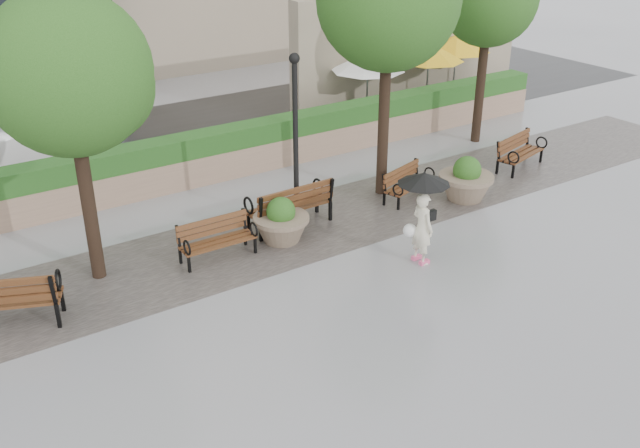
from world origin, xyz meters
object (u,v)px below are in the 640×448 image
lamppost (296,154)px  planter_left (281,224)px  planter_right (466,183)px  car_right (16,153)px  bench_0 (4,310)px  pedestrian (423,209)px  bench_3 (407,190)px  bench_2 (290,214)px  bench_4 (520,159)px  bench_1 (218,248)px

lamppost → planter_left: bearing=-146.8°
planter_right → car_right: 12.23m
bench_0 → car_right: (1.97, 7.61, 0.33)m
planter_right → pedestrian: pedestrian is taller
car_right → planter_right: bearing=-141.0°
bench_3 → lamppost: bearing=159.7°
car_right → bench_2: bearing=-156.2°
bench_4 → planter_left: (-7.99, -0.15, 0.14)m
bench_3 → planter_right: (1.21, -0.86, 0.21)m
bench_2 → car_right: (-4.58, 6.98, 0.33)m
bench_3 → bench_1: bearing=165.5°
planter_right → car_right: car_right is taller
bench_3 → bench_0: bearing=165.4°
pedestrian → car_right: bearing=32.5°
bench_3 → planter_left: (-3.93, -0.26, 0.17)m
planter_left → bench_4: bearing=1.1°
bench_3 → planter_left: planter_left is taller
bench_3 → bench_4: 4.07m
bench_1 → lamppost: (2.27, 0.41, 1.55)m
car_right → pedestrian: size_ratio=1.98×
pedestrian → lamppost: bearing=25.2°
pedestrian → bench_1: bearing=56.2°
bench_2 → planter_right: (4.58, -1.13, 0.13)m
lamppost → bench_1: bearing=-169.7°
bench_0 → planter_right: (11.13, -0.49, 0.13)m
bench_0 → lamppost: 6.87m
bench_4 → bench_2: bearing=163.0°
bench_4 → planter_left: planter_left is taller
planter_left → car_right: car_right is taller
bench_4 → pedestrian: size_ratio=0.91×
bench_0 → bench_2: bearing=-151.4°
bench_1 → bench_3: bearing=2.6°
bench_2 → car_right: size_ratio=0.52×
bench_3 → lamppost: lamppost is taller
planter_left → pedestrian: (1.99, -2.47, 0.82)m
bench_2 → bench_3: bench_2 is taller
bench_2 → lamppost: (0.14, -0.07, 1.49)m
pedestrian → bench_0: bearing=74.9°
bench_1 → lamppost: lamppost is taller
bench_1 → lamppost: 2.78m
bench_0 → bench_1: (4.41, 0.15, -0.06)m
bench_3 → planter_right: bearing=-51.9°
bench_4 → planter_left: 8.00m
planter_right → car_right: size_ratio=0.35×
bench_2 → bench_1: bearing=11.6°
bench_4 → pedestrian: 6.62m
planter_right → bench_2: bearing=166.2°
bench_2 → bench_4: (7.43, -0.37, -0.05)m
bench_1 → bench_3: (5.50, 0.21, -0.02)m
planter_right → pedestrian: bearing=-149.3°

